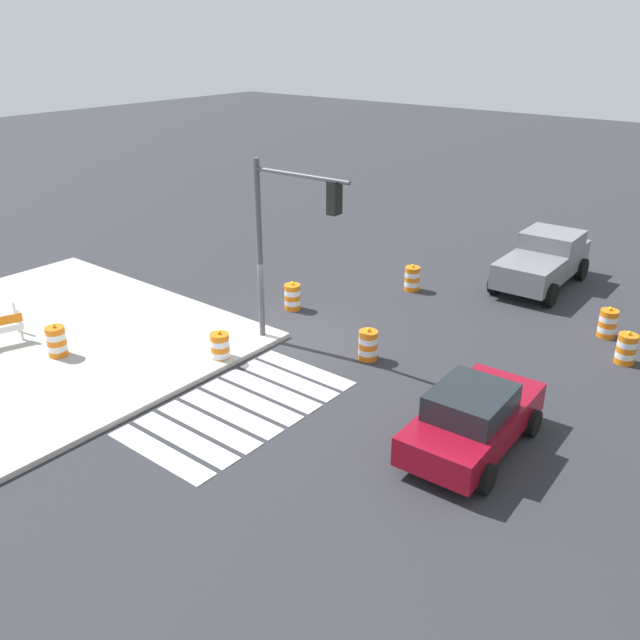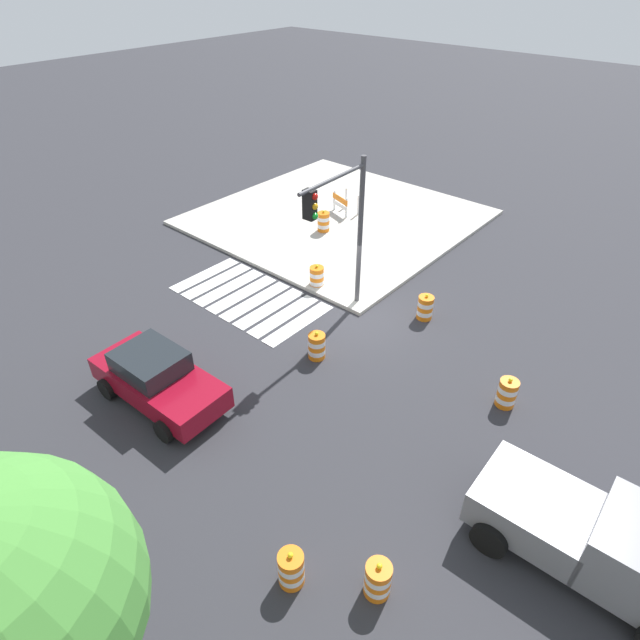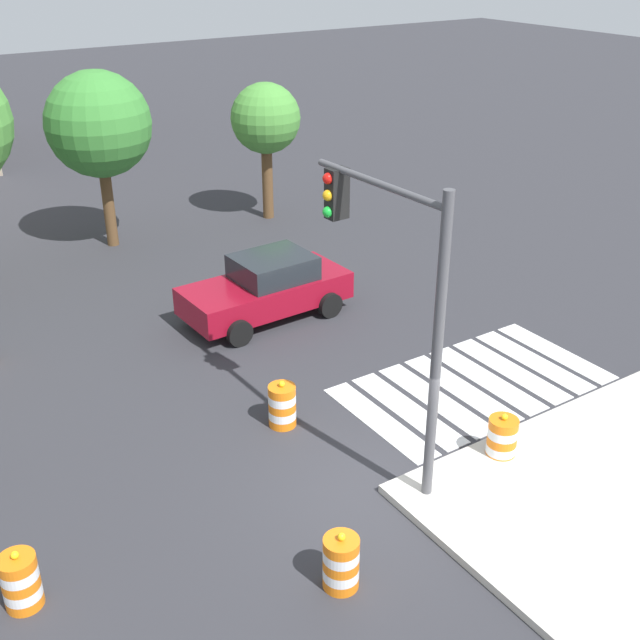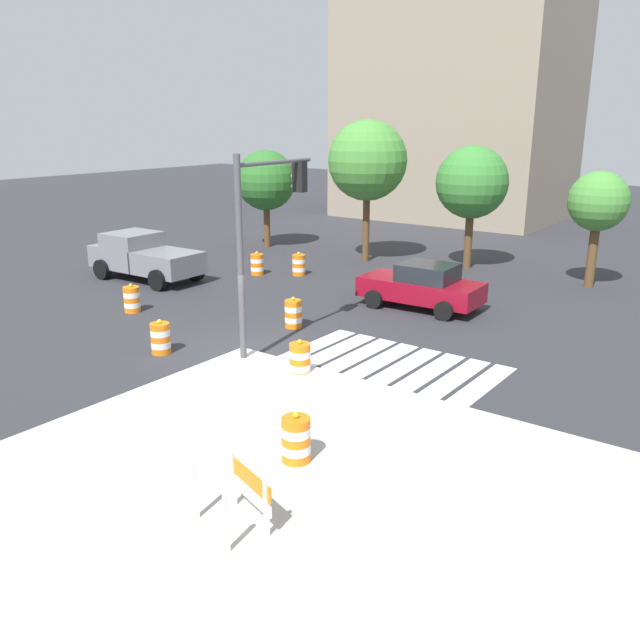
{
  "view_description": "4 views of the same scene",
  "coord_description": "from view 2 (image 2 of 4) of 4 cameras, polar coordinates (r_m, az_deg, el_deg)",
  "views": [
    {
      "loc": [
        14.43,
        12.81,
        9.12
      ],
      "look_at": [
        0.12,
        1.33,
        1.01
      ],
      "focal_mm": 37.78,
      "sensor_mm": 36.0,
      "label": 1
    },
    {
      "loc": [
        -9.14,
        12.84,
        11.07
      ],
      "look_at": [
        0.18,
        2.02,
        0.85
      ],
      "focal_mm": 29.42,
      "sensor_mm": 36.0,
      "label": 2
    },
    {
      "loc": [
        -7.02,
        -8.78,
        9.05
      ],
      "look_at": [
        1.04,
        3.48,
        1.71
      ],
      "focal_mm": 44.08,
      "sensor_mm": 36.0,
      "label": 3
    },
    {
      "loc": [
        12.71,
        -13.39,
        6.52
      ],
      "look_at": [
        1.79,
        1.36,
        0.97
      ],
      "focal_mm": 37.59,
      "sensor_mm": 36.0,
      "label": 4
    }
  ],
  "objects": [
    {
      "name": "traffic_barrel_median_near",
      "position": [
        16.34,
        19.68,
        -7.49
      ],
      "size": [
        0.56,
        0.56,
        1.02
      ],
      "color": "orange",
      "rests_on": "ground"
    },
    {
      "name": "construction_barricade",
      "position": [
        26.62,
        2.49,
        12.69
      ],
      "size": [
        1.42,
        1.13,
        1.0
      ],
      "color": "silver",
      "rests_on": "sidewalk_corner"
    },
    {
      "name": "traffic_barrel_near_corner",
      "position": [
        17.07,
        -0.36,
        -2.85
      ],
      "size": [
        0.56,
        0.56,
        1.02
      ],
      "color": "orange",
      "rests_on": "ground"
    },
    {
      "name": "traffic_barrel_on_sidewalk",
      "position": [
        24.81,
        0.38,
        10.65
      ],
      "size": [
        0.56,
        0.56,
        1.02
      ],
      "color": "orange",
      "rests_on": "sidewalk_corner"
    },
    {
      "name": "crosswalk_stripes",
      "position": [
        20.41,
        -7.75,
        2.44
      ],
      "size": [
        5.85,
        3.2,
        0.02
      ],
      "color": "silver",
      "rests_on": "ground"
    },
    {
      "name": "sports_car",
      "position": [
        16.07,
        -17.28,
        -6.02
      ],
      "size": [
        4.37,
        2.27,
        1.63
      ],
      "color": "maroon",
      "rests_on": "ground"
    },
    {
      "name": "traffic_barrel_lane_center",
      "position": [
        12.15,
        -3.16,
        -25.4
      ],
      "size": [
        0.56,
        0.56,
        1.02
      ],
      "color": "orange",
      "rests_on": "ground"
    },
    {
      "name": "ground_plane",
      "position": [
        19.25,
        4.33,
        0.4
      ],
      "size": [
        120.0,
        120.0,
        0.0
      ],
      "primitive_type": "plane",
      "color": "#2D2D33"
    },
    {
      "name": "traffic_barrel_far_curb",
      "position": [
        20.64,
        -0.35,
        4.65
      ],
      "size": [
        0.56,
        0.56,
        1.02
      ],
      "color": "orange",
      "rests_on": "ground"
    },
    {
      "name": "traffic_barrel_crosswalk_end",
      "position": [
        19.25,
        11.37,
        1.35
      ],
      "size": [
        0.56,
        0.56,
        1.02
      ],
      "color": "orange",
      "rests_on": "ground"
    },
    {
      "name": "sidewalk_corner",
      "position": [
        26.55,
        1.81,
        11.12
      ],
      "size": [
        12.0,
        12.0,
        0.15
      ],
      "primitive_type": "cube",
      "color": "#BCB7AD",
      "rests_on": "ground"
    },
    {
      "name": "traffic_light_pole",
      "position": [
        17.21,
        2.35,
        11.0
      ],
      "size": [
        0.49,
        3.29,
        5.5
      ],
      "color": "#4C4C51",
      "rests_on": "sidewalk_corner"
    },
    {
      "name": "traffic_barrel_median_far",
      "position": [
        12.08,
        6.31,
        -26.25
      ],
      "size": [
        0.56,
        0.56,
        1.02
      ],
      "color": "orange",
      "rests_on": "ground"
    },
    {
      "name": "pickup_truck",
      "position": [
        13.21,
        28.87,
        -20.71
      ],
      "size": [
        5.2,
        2.45,
        1.92
      ],
      "color": "slate",
      "rests_on": "ground"
    }
  ]
}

